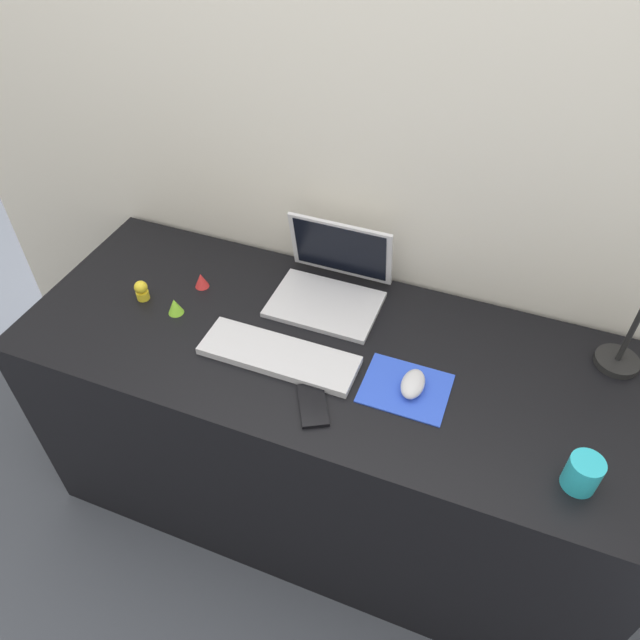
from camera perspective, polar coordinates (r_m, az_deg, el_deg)
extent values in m
plane|color=#474C56|center=(2.16, 0.73, -16.40)|extent=(6.00, 6.00, 0.00)
cube|color=silver|center=(1.80, 5.10, 6.03)|extent=(2.88, 0.05, 1.55)
cube|color=black|center=(1.84, 0.83, -10.64)|extent=(1.68, 0.65, 0.74)
cube|color=silver|center=(1.67, 0.45, 1.50)|extent=(0.30, 0.21, 0.01)
cube|color=silver|center=(1.70, 2.00, 6.79)|extent=(0.30, 0.05, 0.20)
cube|color=black|center=(1.69, 1.93, 6.71)|extent=(0.27, 0.04, 0.17)
cube|color=silver|center=(1.53, -3.95, -3.39)|extent=(0.41, 0.13, 0.02)
cube|color=blue|center=(1.48, 8.17, -6.48)|extent=(0.21, 0.17, 0.00)
ellipsoid|color=silver|center=(1.47, 8.87, -6.06)|extent=(0.06, 0.10, 0.03)
cube|color=black|center=(1.43, -0.68, -8.12)|extent=(0.12, 0.14, 0.01)
cylinder|color=black|center=(1.69, 26.50, -3.55)|extent=(0.11, 0.11, 0.02)
cylinder|color=black|center=(1.60, 28.06, -0.06)|extent=(0.01, 0.01, 0.27)
cylinder|color=#28B7CC|center=(1.39, 23.82, -13.27)|extent=(0.07, 0.07, 0.08)
cone|color=#8CDB33|center=(1.69, -13.70, 1.30)|extent=(0.04, 0.04, 0.05)
cone|color=red|center=(1.76, -11.28, 3.75)|extent=(0.04, 0.04, 0.05)
cylinder|color=yellow|center=(1.76, -16.58, 2.32)|extent=(0.04, 0.04, 0.03)
sphere|color=yellow|center=(1.75, -16.76, 3.03)|extent=(0.04, 0.04, 0.04)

